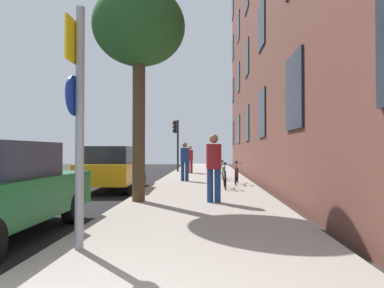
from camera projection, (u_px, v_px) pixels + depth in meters
name	position (u px, v px, depth m)	size (l,w,h in m)	color
ground_plane	(133.00, 181.00, 16.73)	(41.80, 41.80, 0.00)	#332D28
road_asphalt	(90.00, 181.00, 16.82)	(7.00, 38.00, 0.01)	black
sidewalk	(204.00, 180.00, 16.58)	(4.20, 38.00, 0.12)	#9E9389
building_facade	(259.00, 21.00, 16.11)	(0.56, 27.00, 15.19)	brown
sign_post	(78.00, 110.00, 4.76)	(0.16, 0.60, 3.37)	gray
traffic_light	(176.00, 136.00, 22.25)	(0.43, 0.24, 3.35)	black
tree_near	(139.00, 30.00, 9.26)	(2.50, 2.50, 5.79)	#4C3823
bicycle_0	(225.00, 178.00, 12.31)	(0.42, 1.62, 0.94)	black
bicycle_1	(237.00, 175.00, 13.99)	(0.44, 1.72, 0.93)	black
bicycle_2	(222.00, 172.00, 16.01)	(0.44, 1.64, 0.91)	black
bicycle_3	(219.00, 170.00, 17.61)	(0.42, 1.61, 0.91)	black
pedestrian_0	(214.00, 163.00, 8.99)	(0.56, 0.56, 1.79)	navy
pedestrian_1	(185.00, 159.00, 15.30)	(0.53, 0.53, 1.74)	navy
pedestrian_2	(190.00, 158.00, 20.62)	(0.40, 0.40, 1.64)	maroon
car_1	(113.00, 168.00, 12.72)	(1.93, 4.26, 1.62)	orange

